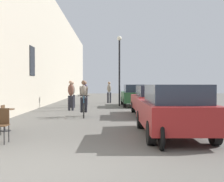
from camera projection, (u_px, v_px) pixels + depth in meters
name	position (u px, v px, depth m)	size (l,w,h in m)	color
ground_plane	(42.00, 170.00, 5.15)	(88.00, 88.00, 0.00)	#5B5954
building_facade_left	(36.00, 42.00, 18.98)	(0.54, 68.00, 8.62)	#B7AD99
cafe_chair_near_toward_street	(1.00, 123.00, 7.55)	(0.39, 0.39, 0.89)	black
cafe_table_mid	(4.00, 115.00, 9.47)	(0.64, 0.64, 0.72)	black
cyclist_on_bicycle	(84.00, 99.00, 13.70)	(0.52, 1.76, 1.74)	black
pedestrian_near	(71.00, 94.00, 16.89)	(0.37, 0.29, 1.75)	#26262D
pedestrian_mid	(72.00, 93.00, 18.99)	(0.38, 0.30, 1.72)	#26262D
pedestrian_far	(85.00, 92.00, 21.30)	(0.37, 0.29, 1.74)	#26262D
pedestrian_furthest	(109.00, 91.00, 23.86)	(0.35, 0.26, 1.74)	#26262D
street_lamp	(119.00, 62.00, 20.38)	(0.32, 0.32, 4.90)	black
parked_car_nearest	(173.00, 109.00, 8.52)	(1.86, 4.28, 1.51)	maroon
parked_car_second	(152.00, 100.00, 14.20)	(1.75, 4.12, 1.46)	maroon
parked_car_third	(135.00, 95.00, 20.32)	(1.80, 4.23, 1.50)	#23512D
parked_motorcycle	(159.00, 128.00, 7.45)	(0.62, 2.15, 0.92)	black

